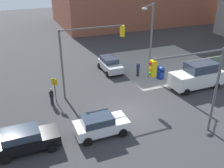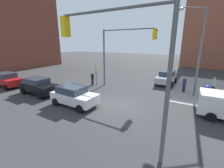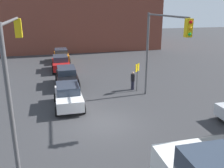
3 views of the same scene
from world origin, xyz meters
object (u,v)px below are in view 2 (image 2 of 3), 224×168
at_px(sedan_white, 74,96).
at_px(coupe_black, 38,86).
at_px(traffic_signal_nw_corner, 122,47).
at_px(coupe_silver, 166,77).
at_px(mailbox_blue, 207,92).
at_px(pedestrian_walking_north, 92,78).
at_px(pedestrian_crossing, 184,84).
at_px(pedestrian_waiting, 214,85).
at_px(traffic_signal_se_corner, 119,53).
at_px(street_lamp_corner, 197,47).
at_px(hatchback_red, 7,80).

bearing_deg(sedan_white, coupe_black, 177.20).
bearing_deg(traffic_signal_nw_corner, coupe_silver, 49.05).
relative_size(traffic_signal_nw_corner, coupe_black, 1.53).
distance_m(mailbox_blue, pedestrian_walking_north, 12.06).
height_order(mailbox_blue, sedan_white, sedan_white).
distance_m(pedestrian_crossing, pedestrian_waiting, 2.75).
relative_size(sedan_white, pedestrian_crossing, 2.34).
xyz_separation_m(traffic_signal_se_corner, street_lamp_corner, (2.58, 10.06, 0.06)).
height_order(pedestrian_crossing, pedestrian_walking_north, pedestrian_crossing).
bearing_deg(pedestrian_walking_north, pedestrian_crossing, 5.48).
xyz_separation_m(traffic_signal_nw_corner, hatchback_red, (-11.95, -6.40, -3.83)).
xyz_separation_m(traffic_signal_se_corner, hatchback_red, (-16.41, 2.60, -3.80)).
height_order(street_lamp_corner, coupe_silver, street_lamp_corner).
xyz_separation_m(mailbox_blue, pedestrian_waiting, (0.60, 2.40, 0.15)).
relative_size(street_lamp_corner, coupe_black, 1.89).
xyz_separation_m(pedestrian_crossing, pedestrian_walking_north, (-10.00, -2.70, -0.04)).
xyz_separation_m(hatchback_red, pedestrian_waiting, (20.88, 9.30, 0.07)).
distance_m(street_lamp_corner, pedestrian_walking_north, 11.53).
xyz_separation_m(traffic_signal_nw_corner, pedestrian_walking_north, (-3.67, -0.70, -3.84)).
bearing_deg(pedestrian_waiting, traffic_signal_se_corner, -128.45).
distance_m(traffic_signal_nw_corner, pedestrian_walking_north, 5.36).
distance_m(traffic_signal_se_corner, mailbox_blue, 10.96).
xyz_separation_m(coupe_silver, pedestrian_waiting, (4.93, -1.71, 0.07)).
relative_size(traffic_signal_nw_corner, coupe_silver, 1.62).
xyz_separation_m(traffic_signal_nw_corner, sedan_white, (-1.12, -6.39, -3.83)).
relative_size(traffic_signal_nw_corner, hatchback_red, 1.62).
bearing_deg(coupe_black, street_lamp_corner, 28.33).
height_order(traffic_signal_se_corner, street_lamp_corner, street_lamp_corner).
bearing_deg(hatchback_red, traffic_signal_nw_corner, 28.16).
xyz_separation_m(sedan_white, pedestrian_crossing, (7.45, 8.39, 0.03)).
height_order(sedan_white, pedestrian_walking_north, sedan_white).
relative_size(mailbox_blue, hatchback_red, 0.36).
xyz_separation_m(traffic_signal_se_corner, coupe_silver, (-0.46, 13.61, -3.80)).
relative_size(mailbox_blue, pedestrian_walking_north, 0.89).
height_order(traffic_signal_se_corner, pedestrian_walking_north, traffic_signal_se_corner).
distance_m(traffic_signal_nw_corner, sedan_white, 7.54).
bearing_deg(mailbox_blue, coupe_black, -155.61).
height_order(traffic_signal_se_corner, pedestrian_waiting, traffic_signal_se_corner).
relative_size(traffic_signal_nw_corner, pedestrian_crossing, 3.86).
bearing_deg(coupe_silver, sedan_white, -114.97).
distance_m(street_lamp_corner, mailbox_blue, 4.18).
relative_size(mailbox_blue, coupe_black, 0.34).
bearing_deg(pedestrian_waiting, street_lamp_corner, -153.62).
relative_size(traffic_signal_nw_corner, sedan_white, 1.65).
distance_m(mailbox_blue, hatchback_red, 21.42).
bearing_deg(pedestrian_crossing, sedan_white, 95.07).
bearing_deg(traffic_signal_se_corner, coupe_silver, 91.95).
distance_m(traffic_signal_nw_corner, traffic_signal_se_corner, 10.05).
bearing_deg(traffic_signal_se_corner, mailbox_blue, 67.87).
relative_size(traffic_signal_se_corner, pedestrian_crossing, 3.86).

